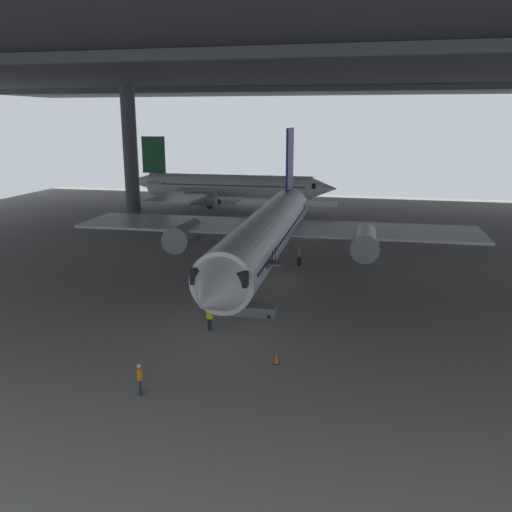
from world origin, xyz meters
name	(u,v)px	position (x,y,z in m)	size (l,w,h in m)	color
ground_plane	(269,280)	(0.00, 0.00, 0.00)	(110.00, 110.00, 0.00)	gray
hangar_structure	(296,71)	(-0.11, 13.77, 18.38)	(121.00, 99.00, 19.03)	#4C4F54
airplane_main	(267,232)	(-0.77, 2.89, 3.66)	(39.24, 40.78, 12.60)	white
boarding_stairs	(249,304)	(0.19, -8.36, 0.75)	(4.47, 1.60, 4.90)	slate
crew_worker_near_nose	(140,377)	(-2.47, -20.94, 0.97)	(0.35, 0.51, 1.69)	#232838
crew_worker_by_stairs	(209,317)	(-1.59, -12.07, 1.00)	(0.52, 0.34, 1.74)	#232838
airplane_distant	(226,186)	(-14.56, 37.57, 3.34)	(34.26, 32.92, 10.85)	white
traffic_cone_orange	(276,359)	(3.63, -15.93, 0.29)	(0.36, 0.36, 0.60)	black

